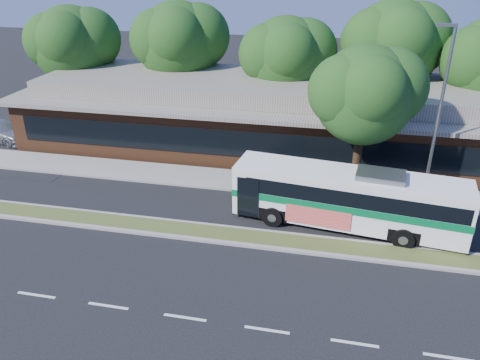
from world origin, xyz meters
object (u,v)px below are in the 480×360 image
at_px(sedan, 1,131).
at_px(sidewalk_tree, 372,93).
at_px(transit_bus, 349,195).
at_px(lamp_post, 438,113).

height_order(sedan, sidewalk_tree, sidewalk_tree).
xyz_separation_m(transit_bus, sedan, (-23.82, 6.77, -0.97)).
relative_size(transit_bus, sedan, 2.22).
height_order(lamp_post, sidewalk_tree, lamp_post).
relative_size(transit_bus, sidewalk_tree, 1.37).
xyz_separation_m(lamp_post, sidewalk_tree, (-3.20, 0.32, 0.74)).
xyz_separation_m(transit_bus, sidewalk_tree, (0.72, 3.63, 3.95)).
xyz_separation_m(lamp_post, transit_bus, (-3.93, -3.31, -3.22)).
bearing_deg(sedan, transit_bus, -94.30).
distance_m(lamp_post, sidewalk_tree, 3.30).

